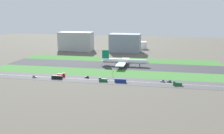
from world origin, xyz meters
The scene contains 20 objects.
ground_plane centered at (0.00, 0.00, 0.00)m, with size 800.00×800.00×0.00m, color #5B564C.
runway centered at (0.00, 0.00, 0.05)m, with size 280.00×46.00×0.10m, color #38383D.
grass_median_north centered at (0.00, 41.00, 0.05)m, with size 280.00×36.00×0.10m, color #3D7A33.
grass_median_south centered at (0.00, -41.00, 0.05)m, with size 280.00×36.00×0.10m, color #427F38.
highway centered at (0.00, -73.00, 0.05)m, with size 280.00×28.00×0.10m, color #4C4C4F.
highway_centerline centered at (0.00, -73.00, 0.11)m, with size 266.00×0.50×0.01m, color silver.
airliner centered at (13.33, 0.00, 6.23)m, with size 65.00×56.00×19.70m.
truck_1 centered at (5.04, -78.00, 1.67)m, with size 8.40×2.50×4.00m.
car_3 centered at (-14.44, -68.00, 0.92)m, with size 4.40×1.80×2.00m.
car_1 centered at (-69.84, -78.00, 0.92)m, with size 4.40×1.80×2.00m.
truck_0 centered at (77.97, -78.00, 1.67)m, with size 8.40×2.50×4.00m.
bus_0 centered at (-44.23, -78.00, 1.82)m, with size 11.60×2.50×3.50m.
car_2 centered at (70.73, -68.00, 0.92)m, with size 4.40×1.80×2.00m.
car_0 centered at (64.25, -68.00, 0.92)m, with size 4.40×1.80×2.00m.
bus_1 centered at (23.00, -78.00, 1.82)m, with size 11.60×2.50×3.50m.
truck_2 centered at (-43.47, -68.00, 1.67)m, with size 8.40×2.50×4.00m.
traffic_light centered at (11.86, -60.01, 4.29)m, with size 0.36×0.50×7.20m.
terminal_building centered at (-90.00, 114.00, 16.28)m, with size 58.67×28.44×32.57m, color #B2B2B7.
hangar_building centered at (-1.78, 114.00, 15.49)m, with size 51.62×30.52×30.97m, color gray.
fuel_tank_west centered at (23.14, 159.00, 6.50)m, with size 18.55×18.55×13.01m, color silver.
Camera 1 is at (64.32, -322.47, 70.22)m, focal length 41.47 mm.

